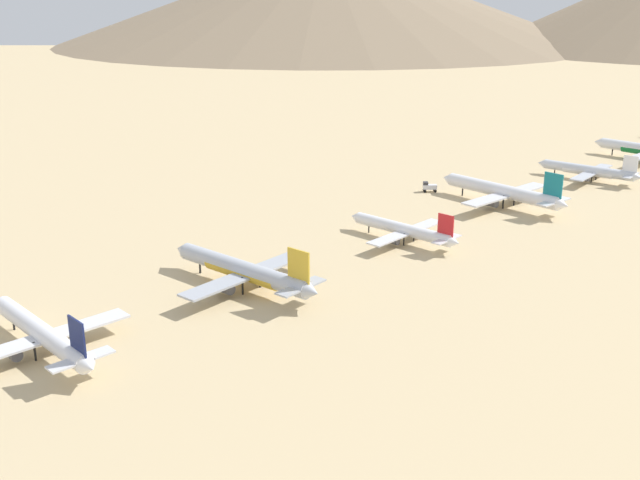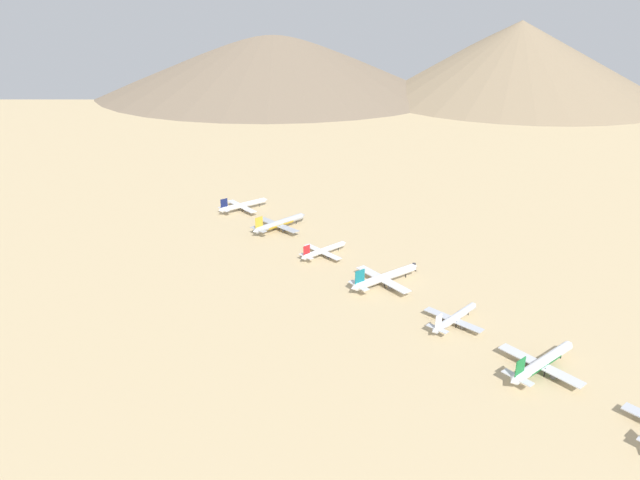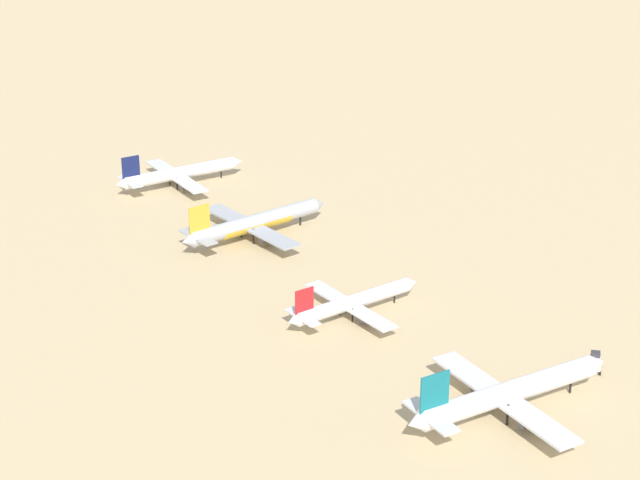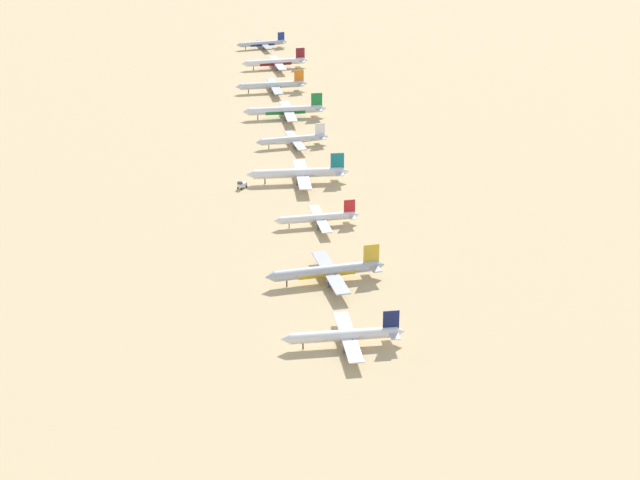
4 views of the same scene
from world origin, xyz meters
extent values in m
cylinder|color=white|center=(-0.41, 55.78, 5.32)|extent=(45.64, 5.49, 4.81)
cone|color=white|center=(24.40, 56.15, 5.32)|extent=(4.12, 4.77, 4.71)
cone|color=white|center=(-24.96, 55.41, 5.32)|extent=(3.61, 4.38, 4.33)
cube|color=#14727F|center=(-20.41, 55.48, 10.95)|extent=(6.97, 0.55, 8.86)
cube|color=silver|center=(-21.17, 55.47, 5.80)|extent=(4.28, 15.25, 0.46)
cube|color=silver|center=(-2.30, 55.75, 4.48)|extent=(6.97, 43.13, 0.57)
cylinder|color=#4C4C54|center=(-1.41, 63.36, 2.73)|extent=(5.36, 2.99, 2.91)
cylinder|color=#4C4C54|center=(-1.18, 48.17, 2.73)|extent=(5.36, 2.99, 2.91)
cylinder|color=black|center=(16.91, 56.04, 2.42)|extent=(0.56, 0.56, 4.84)
cylinder|color=black|center=(-3.62, 59.02, 2.42)|extent=(0.56, 0.56, 4.84)
cylinder|color=black|center=(-3.52, 52.44, 2.42)|extent=(0.56, 0.56, 4.84)
cylinder|color=white|center=(-5.39, 112.16, 4.08)|extent=(35.14, 7.66, 3.69)
cone|color=white|center=(13.51, 114.33, 4.08)|extent=(3.50, 3.95, 3.61)
cone|color=white|center=(-24.10, 110.01, 4.08)|extent=(3.08, 3.61, 3.32)
cube|color=red|center=(-20.63, 110.41, 8.40)|extent=(5.34, 0.95, 6.79)
cube|color=silver|center=(-21.21, 110.34, 4.45)|extent=(4.42, 11.93, 0.35)
cube|color=silver|center=(-6.84, 111.99, 3.43)|extent=(8.59, 33.34, 0.44)
cylinder|color=#4C4C54|center=(-6.73, 117.87, 2.10)|extent=(4.31, 2.68, 2.23)
cylinder|color=#4C4C54|center=(-5.40, 106.30, 2.10)|extent=(4.31, 2.68, 2.23)
cylinder|color=black|center=(7.80, 113.68, 1.85)|extent=(0.43, 0.43, 3.71)
cylinder|color=black|center=(-8.09, 114.39, 1.85)|extent=(0.43, 0.43, 3.71)
cylinder|color=black|center=(-7.51, 109.37, 1.85)|extent=(0.43, 0.43, 3.71)
cylinder|color=#B2B7C1|center=(-4.31, 170.87, 5.14)|extent=(44.25, 11.70, 4.65)
cone|color=#B2B7C1|center=(19.38, 174.74, 5.14)|extent=(4.60, 5.13, 4.56)
cone|color=#B2B7C1|center=(-27.75, 167.04, 5.14)|extent=(4.06, 4.69, 4.19)
cube|color=gold|center=(-23.40, 167.75, 10.59)|extent=(6.72, 1.51, 8.57)
cube|color=#A4A8B2|center=(-24.12, 167.63, 5.61)|extent=(6.24, 15.13, 0.44)
cube|color=#A4A8B2|center=(-6.12, 170.57, 4.33)|extent=(12.75, 42.07, 0.55)
cylinder|color=#4C4C54|center=(-6.34, 177.98, 2.64)|extent=(5.53, 3.61, 2.82)
cylinder|color=#4C4C54|center=(-3.97, 163.48, 2.64)|extent=(5.53, 3.61, 2.82)
cylinder|color=black|center=(12.22, 173.57, 2.34)|extent=(0.54, 0.54, 4.68)
cylinder|color=black|center=(-7.84, 173.52, 2.34)|extent=(0.54, 0.54, 4.68)
cylinder|color=black|center=(-6.81, 167.23, 2.34)|extent=(0.54, 0.54, 4.68)
cylinder|color=gold|center=(-4.31, 170.87, 4.79)|extent=(24.68, 8.51, 4.66)
cylinder|color=white|center=(-5.99, 224.32, 4.66)|extent=(40.11, 6.27, 4.22)
cone|color=white|center=(15.73, 225.44, 4.66)|extent=(3.76, 4.31, 4.13)
cone|color=white|center=(-27.49, 223.21, 4.66)|extent=(3.30, 3.95, 3.80)
cube|color=#141E51|center=(-23.50, 223.42, 9.60)|extent=(6.12, 0.70, 7.77)
cube|color=silver|center=(-24.17, 223.39, 5.08)|extent=(4.23, 13.48, 0.40)
cube|color=silver|center=(-7.65, 224.24, 3.92)|extent=(7.48, 37.96, 0.50)
cylinder|color=#4C4C54|center=(-7.11, 230.93, 2.40)|extent=(4.79, 2.79, 2.55)
cylinder|color=#4C4C54|center=(-6.43, 217.63, 2.40)|extent=(4.79, 2.79, 2.55)
cylinder|color=black|center=(9.17, 225.10, 2.12)|extent=(0.49, 0.49, 4.24)
cylinder|color=black|center=(-8.91, 227.06, 2.12)|extent=(0.49, 0.49, 4.24)
cylinder|color=black|center=(-8.61, 221.30, 2.12)|extent=(0.49, 0.49, 4.24)
cube|color=silver|center=(28.68, 61.00, 1.95)|extent=(5.13, 5.45, 1.70)
cube|color=#333338|center=(29.78, 62.29, 3.35)|extent=(2.74, 2.71, 1.10)
cylinder|color=black|center=(29.09, 63.25, 0.55)|extent=(0.98, 1.06, 1.10)
cylinder|color=black|center=(30.83, 61.75, 0.55)|extent=(0.98, 1.06, 1.10)
cylinder|color=black|center=(26.52, 60.25, 0.55)|extent=(0.98, 1.06, 1.10)
cylinder|color=black|center=(28.26, 58.75, 0.55)|extent=(0.98, 1.06, 1.10)
camera|label=1|loc=(-155.09, 274.09, 74.43)|focal=42.33mm
camera|label=2|loc=(-216.40, -182.38, 161.40)|focal=33.08mm
camera|label=3|loc=(-134.97, -101.36, 124.94)|focal=61.56mm
camera|label=4|loc=(31.16, 558.82, 194.64)|focal=58.86mm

